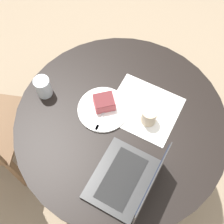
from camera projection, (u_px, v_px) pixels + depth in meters
The scene contains 9 objects.
ground_plane at pixel (118, 168), 2.13m from camera, with size 12.00×12.00×0.00m, color gray.
dining_table at pixel (120, 134), 1.59m from camera, with size 1.01×1.01×0.75m.
paper_document at pixel (144, 109), 1.49m from camera, with size 0.33×0.30×0.00m.
plate at pixel (103, 109), 1.48m from camera, with size 0.24×0.24×0.01m.
cake_slice at pixel (104, 102), 1.46m from camera, with size 0.13×0.13×0.06m.
fork at pixel (101, 118), 1.45m from camera, with size 0.05×0.17×0.00m.
coffee_glass at pixel (149, 116), 1.42m from camera, with size 0.07×0.07×0.09m.
water_glass at pixel (43, 87), 1.48m from camera, with size 0.08×0.08×0.11m.
laptop at pixel (129, 181), 1.29m from camera, with size 0.25×0.31×0.25m.
Camera 1 is at (-0.27, 0.56, 2.07)m, focal length 50.00 mm.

